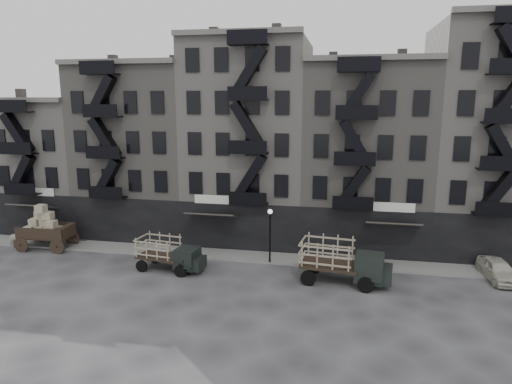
% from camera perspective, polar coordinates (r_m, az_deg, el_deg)
% --- Properties ---
extents(ground, '(140.00, 140.00, 0.00)m').
position_cam_1_polar(ground, '(33.31, -4.18, -10.15)').
color(ground, '#38383A').
rests_on(ground, ground).
extents(sidewalk, '(55.00, 2.50, 0.15)m').
position_cam_1_polar(sidewalk, '(36.68, -2.65, -7.90)').
color(sidewalk, slate).
rests_on(sidewalk, ground).
extents(building_west, '(10.00, 11.35, 13.20)m').
position_cam_1_polar(building_west, '(49.04, -24.32, 3.23)').
color(building_west, gray).
rests_on(building_west, ground).
extents(building_midwest, '(10.00, 11.35, 16.20)m').
position_cam_1_polar(building_midwest, '(43.86, -13.70, 5.02)').
color(building_midwest, slate).
rests_on(building_midwest, ground).
extents(building_center, '(10.00, 11.35, 18.20)m').
position_cam_1_polar(building_center, '(40.64, -0.75, 6.26)').
color(building_center, gray).
rests_on(building_center, ground).
extents(building_mideast, '(10.00, 11.35, 16.20)m').
position_cam_1_polar(building_mideast, '(39.96, 13.48, 4.40)').
color(building_mideast, slate).
rests_on(building_mideast, ground).
extents(building_east, '(10.00, 11.35, 19.20)m').
position_cam_1_polar(building_east, '(41.48, 27.58, 5.73)').
color(building_east, gray).
rests_on(building_east, ground).
extents(lamp_post, '(0.36, 0.36, 4.28)m').
position_cam_1_polar(lamp_post, '(34.20, 1.76, -4.60)').
color(lamp_post, black).
rests_on(lamp_post, ground).
extents(horse, '(1.83, 1.00, 1.47)m').
position_cam_1_polar(horse, '(43.28, -27.85, -5.28)').
color(horse, beige).
rests_on(horse, ground).
extents(wagon, '(4.53, 2.55, 3.76)m').
position_cam_1_polar(wagon, '(41.68, -24.95, -3.61)').
color(wagon, black).
rests_on(wagon, ground).
extents(stake_truck_west, '(5.18, 2.59, 2.50)m').
position_cam_1_polar(stake_truck_west, '(34.01, -10.85, -7.30)').
color(stake_truck_west, black).
rests_on(stake_truck_west, ground).
extents(stake_truck_east, '(6.25, 3.09, 3.03)m').
position_cam_1_polar(stake_truck_east, '(31.65, 10.78, -8.20)').
color(stake_truck_east, black).
rests_on(stake_truck_east, ground).
extents(car_east, '(2.14, 4.42, 1.45)m').
position_cam_1_polar(car_east, '(36.11, 27.99, -8.56)').
color(car_east, beige).
rests_on(car_east, ground).
extents(pedestrian_mid, '(1.06, 1.02, 1.71)m').
position_cam_1_polar(pedestrian_mid, '(33.03, -9.04, -8.88)').
color(pedestrian_mid, black).
rests_on(pedestrian_mid, ground).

